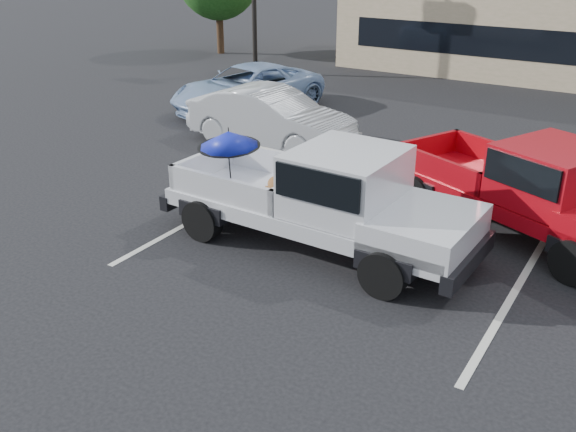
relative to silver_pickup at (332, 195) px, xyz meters
name	(u,v)px	position (x,y,z in m)	size (l,w,h in m)	color
ground	(276,302)	(0.12, -1.98, -1.05)	(90.00, 90.00, 0.00)	black
stripe_left	(204,215)	(-2.88, 0.02, -1.05)	(0.12, 5.00, 0.01)	silver
stripe_right	(511,298)	(3.12, 0.02, -1.05)	(0.12, 5.00, 0.01)	silver
silver_pickup	(332,195)	(0.00, 0.00, 0.00)	(5.75, 2.26, 2.06)	black
red_pickup	(543,188)	(2.94, 2.37, -0.06)	(5.77, 4.00, 1.81)	black
silver_sedan	(271,118)	(-4.21, 4.52, -0.31)	(1.58, 4.52, 1.49)	silver
blue_suv	(247,89)	(-6.81, 7.15, -0.36)	(2.31, 5.01, 1.39)	#8FACD5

